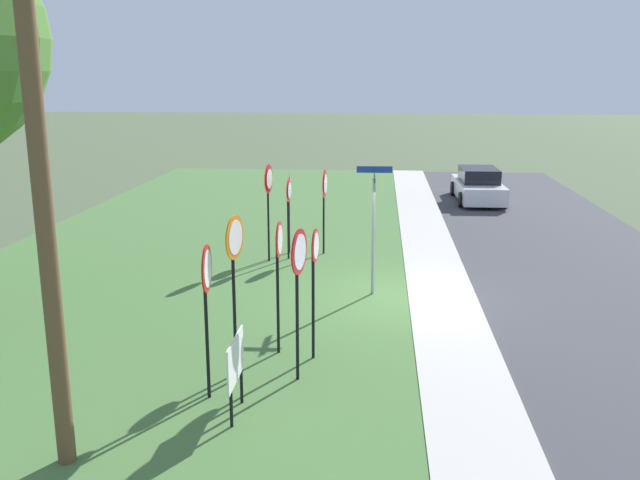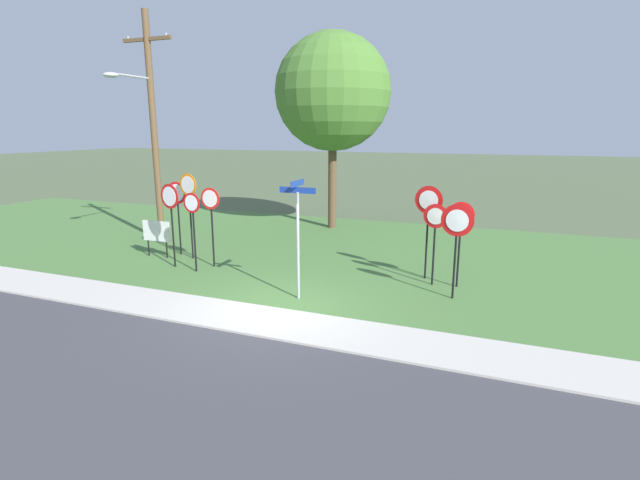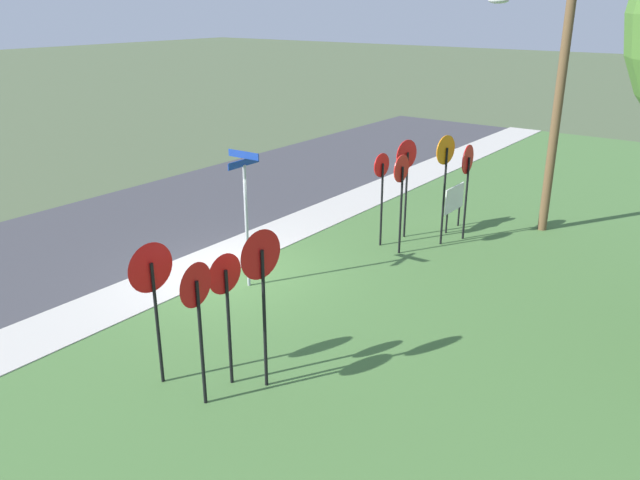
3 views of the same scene
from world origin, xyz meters
TOP-DOWN VIEW (x-y plane):
  - ground_plane at (0.00, 0.00)m, footprint 160.00×160.00m
  - road_asphalt at (0.00, -4.80)m, footprint 44.00×6.40m
  - sidewalk_strip at (0.00, -0.80)m, footprint 44.00×1.60m
  - grass_median at (0.00, 6.00)m, footprint 44.00×12.00m
  - stop_sign_near_left at (-3.68, 1.86)m, footprint 0.61×0.11m
  - stop_sign_near_right at (-4.70, 3.08)m, footprint 0.73×0.15m
  - stop_sign_far_left at (-4.62, 2.03)m, footprint 0.76×0.18m
  - stop_sign_far_center at (-3.48, 2.53)m, footprint 0.68×0.09m
  - stop_sign_far_right at (-5.42, 3.38)m, footprint 0.76×0.11m
  - yield_sign_near_left at (3.94, 3.29)m, footprint 0.70×0.12m
  - yield_sign_near_right at (3.27, 3.23)m, footprint 0.67×0.11m
  - yield_sign_far_left at (3.94, 2.28)m, footprint 0.82×0.12m
  - yield_sign_far_right at (2.99, 3.74)m, footprint 0.80×0.13m
  - street_name_post at (0.23, 0.85)m, footprint 0.96×0.82m
  - utility_pole at (-7.44, 4.71)m, footprint 2.10×2.28m
  - notice_board at (-5.94, 2.84)m, footprint 1.10×0.05m
  - oak_tree_left at (-2.13, 9.77)m, footprint 4.87×4.87m

SIDE VIEW (x-z plane):
  - ground_plane at x=0.00m, z-range 0.00..0.00m
  - road_asphalt at x=0.00m, z-range 0.00..0.01m
  - grass_median at x=0.00m, z-range 0.00..0.04m
  - sidewalk_strip at x=0.00m, z-range 0.00..0.06m
  - notice_board at x=-5.94m, z-range 0.25..1.50m
  - yield_sign_near_right at x=3.27m, z-range 0.59..2.89m
  - stop_sign_near_left at x=-3.68m, z-range 0.55..2.99m
  - yield_sign_near_left at x=3.94m, z-range 0.62..3.00m
  - street_name_post at x=0.23m, z-range 0.32..3.38m
  - stop_sign_far_center at x=-3.48m, z-range 0.60..3.12m
  - yield_sign_far_left at x=3.94m, z-range 0.65..3.12m
  - stop_sign_far_right at x=-5.42m, z-range 0.63..3.17m
  - stop_sign_far_left at x=-4.62m, z-range 0.65..3.30m
  - yield_sign_far_right at x=2.99m, z-range 0.73..3.45m
  - stop_sign_near_right at x=-4.70m, z-range 0.70..3.57m
  - utility_pole at x=-7.44m, z-range 0.39..8.81m
  - oak_tree_left at x=-2.13m, z-range 1.69..9.91m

